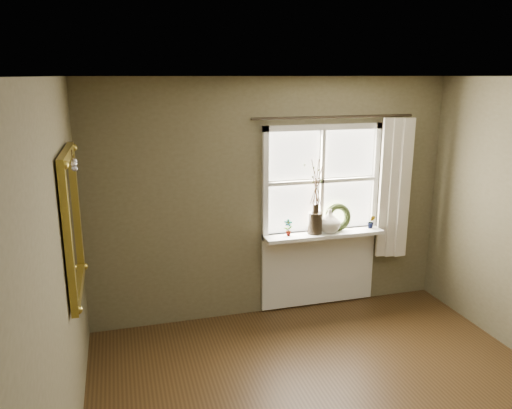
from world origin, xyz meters
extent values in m
plane|color=silver|center=(0.00, 0.00, 2.60)|extent=(4.50, 4.50, 0.00)
cube|color=brown|center=(0.00, 2.30, 1.30)|extent=(4.00, 0.10, 2.60)
cube|color=brown|center=(-2.05, 0.00, 1.30)|extent=(0.10, 4.50, 2.60)
cube|color=white|center=(0.55, 2.22, 0.89)|extent=(1.36, 0.06, 0.06)
cube|color=white|center=(0.55, 2.22, 2.07)|extent=(1.36, 0.06, 0.06)
cube|color=white|center=(-0.10, 2.22, 1.48)|extent=(0.06, 0.06, 1.24)
cube|color=white|center=(1.20, 2.22, 1.48)|extent=(0.06, 0.06, 1.24)
cube|color=white|center=(0.55, 2.22, 1.48)|extent=(1.24, 0.05, 0.04)
cube|color=white|center=(0.55, 2.22, 1.48)|extent=(0.04, 0.05, 1.12)
cube|color=white|center=(0.23, 2.25, 1.77)|extent=(0.59, 0.01, 0.53)
cube|color=white|center=(0.88, 2.25, 1.77)|extent=(0.59, 0.01, 0.53)
cube|color=white|center=(0.23, 2.25, 1.19)|extent=(0.59, 0.01, 0.53)
cube|color=white|center=(0.88, 2.25, 1.19)|extent=(0.59, 0.01, 0.53)
cube|color=white|center=(0.55, 2.12, 0.90)|extent=(1.36, 0.26, 0.04)
cube|color=white|center=(0.55, 2.23, 0.46)|extent=(1.36, 0.04, 0.88)
cylinder|color=black|center=(0.44, 2.12, 1.04)|extent=(0.18, 0.18, 0.24)
imported|color=beige|center=(0.61, 2.12, 1.05)|extent=(0.25, 0.25, 0.26)
torus|color=#2E3C1A|center=(0.73, 2.16, 1.04)|extent=(0.32, 0.16, 0.32)
imported|color=#2E3C1A|center=(0.13, 2.12, 1.01)|extent=(0.11, 0.09, 0.18)
imported|color=#2E3C1A|center=(1.13, 2.12, 1.00)|extent=(0.11, 0.10, 0.15)
cube|color=beige|center=(1.39, 2.13, 1.37)|extent=(0.36, 0.12, 1.59)
cylinder|color=black|center=(0.65, 2.17, 2.18)|extent=(1.84, 0.03, 0.03)
cube|color=white|center=(-1.97, 1.13, 1.52)|extent=(0.02, 0.78, 0.96)
cube|color=olive|center=(-1.96, 1.13, 2.04)|extent=(0.05, 0.94, 0.08)
cube|color=olive|center=(-1.96, 1.13, 1.00)|extent=(0.05, 0.94, 0.08)
cube|color=olive|center=(-1.96, 0.70, 1.52)|extent=(0.05, 0.08, 0.96)
cube|color=olive|center=(-1.96, 1.56, 1.52)|extent=(0.05, 0.08, 0.96)
sphere|color=silver|center=(-1.91, 1.10, 1.98)|extent=(0.04, 0.04, 0.04)
sphere|color=silver|center=(-1.91, 1.13, 1.94)|extent=(0.04, 0.04, 0.04)
sphere|color=silver|center=(-1.91, 1.16, 1.99)|extent=(0.04, 0.04, 0.04)
camera|label=1|loc=(-1.60, -2.75, 2.61)|focal=35.00mm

